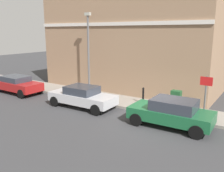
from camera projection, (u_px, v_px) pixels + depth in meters
name	position (u px, v px, depth m)	size (l,w,h in m)	color
ground	(153.00, 121.00, 12.69)	(80.00, 80.00, 0.00)	#38383A
sidewalk	(88.00, 95.00, 17.57)	(2.34, 30.00, 0.15)	gray
corner_building	(137.00, 41.00, 20.12)	(7.76, 13.55, 7.71)	#937256
car_green	(171.00, 112.00, 11.82)	(1.98, 4.06, 1.41)	#195933
car_silver	(82.00, 96.00, 14.87)	(1.88, 4.31, 1.34)	#B7B7BC
car_red	(16.00, 84.00, 18.37)	(1.80, 4.43, 1.31)	maroon
utility_cabinet	(176.00, 101.00, 13.94)	(0.46, 0.61, 1.15)	#1E4C28
bollard_near_cabinet	(143.00, 95.00, 15.17)	(0.14, 0.14, 1.04)	black
street_sign	(206.00, 92.00, 12.07)	(0.08, 0.60, 2.30)	#59595B
lamppost	(88.00, 50.00, 17.03)	(0.20, 0.44, 5.72)	#59595B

